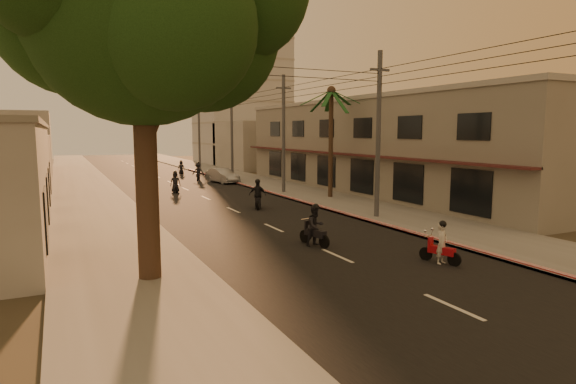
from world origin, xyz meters
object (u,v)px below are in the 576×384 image
scooter_mid_a (315,227)px  scooter_far_c (181,168)px  broadleaf_tree (153,8)px  scooter_far_b (198,172)px  parked_car (222,176)px  palm_tree (331,97)px  scooter_far_a (175,183)px  scooter_mid_b (258,195)px  scooter_red (441,244)px

scooter_mid_a → scooter_far_c: scooter_mid_a is taller
broadleaf_tree → scooter_mid_a: size_ratio=6.71×
scooter_far_b → parked_car: (1.51, -2.86, -0.18)m
palm_tree → scooter_mid_a: (-7.94, -12.15, -6.33)m
scooter_far_a → scooter_far_b: scooter_far_b is taller
broadleaf_tree → palm_tree: 20.18m
broadleaf_tree → scooter_mid_b: size_ratio=6.47×
scooter_red → scooter_far_a: (-4.08, 24.53, 0.07)m
scooter_red → parked_car: size_ratio=0.37×
scooter_far_b → scooter_red: bearing=-69.0°
palm_tree → scooter_far_b: (-5.24, 16.09, -6.29)m
scooter_far_a → scooter_far_c: 16.12m
scooter_far_a → parked_car: size_ratio=0.41×
scooter_red → scooter_far_c: 40.12m
palm_tree → parked_car: size_ratio=1.90×
scooter_red → scooter_mid_a: size_ratio=0.88×
broadleaf_tree → scooter_far_c: broadleaf_tree is taller
scooter_red → scooter_far_b: 32.62m
palm_tree → scooter_mid_b: size_ratio=4.39×
scooter_far_a → broadleaf_tree: bearing=-96.2°
scooter_far_c → scooter_far_a: bearing=-92.6°
parked_car → scooter_far_c: bearing=86.0°
scooter_far_b → parked_car: 3.24m
scooter_far_b → parked_car: scooter_far_b is taller
broadleaf_tree → scooter_far_b: bearing=72.6°
palm_tree → scooter_far_b: bearing=108.0°
scooter_mid_b → scooter_far_a: scooter_mid_b is taller
scooter_red → scooter_far_c: bearing=71.4°
scooter_mid_b → scooter_far_a: size_ratio=1.07×
palm_tree → parked_car: bearing=105.7°
broadleaf_tree → scooter_far_a: broadleaf_tree is taller
palm_tree → scooter_far_c: bearing=102.3°
palm_tree → scooter_mid_a: 15.84m
palm_tree → scooter_red: 18.48m
palm_tree → scooter_mid_b: bearing=-161.9°
broadleaf_tree → scooter_far_b: broadleaf_tree is taller
palm_tree → scooter_far_c: size_ratio=5.13×
scooter_red → scooter_mid_a: 5.18m
broadleaf_tree → palm_tree: size_ratio=1.48×
scooter_far_c → palm_tree: bearing=-65.5°
scooter_red → scooter_far_b: scooter_far_b is taller
broadleaf_tree → scooter_mid_a: bearing=14.3°
scooter_mid_a → scooter_mid_b: 10.15m
broadleaf_tree → scooter_far_a: size_ratio=6.91×
scooter_red → scooter_mid_b: scooter_mid_b is taller
scooter_mid_b → scooter_far_b: (1.21, 18.21, 0.01)m
scooter_mid_b → parked_car: 15.59m
broadleaf_tree → scooter_far_b: 32.29m
scooter_mid_b → scooter_far_b: bearing=107.5°
scooter_far_b → scooter_far_a: bearing=-95.6°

